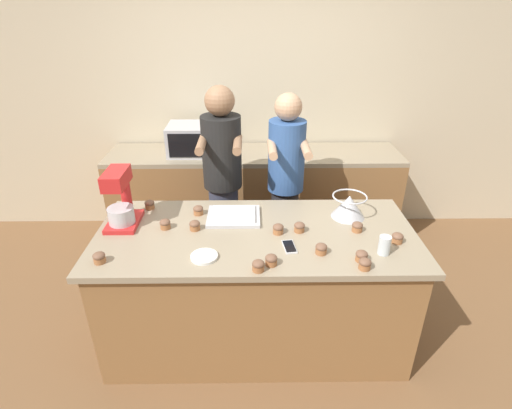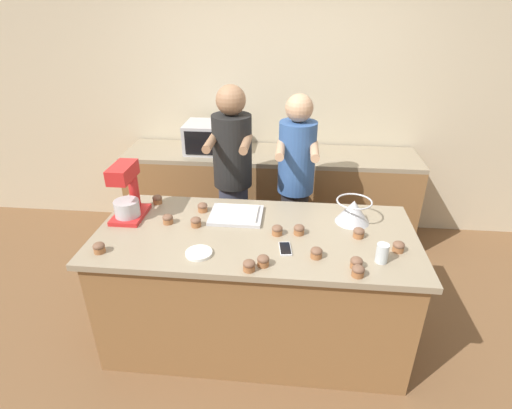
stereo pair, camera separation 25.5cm
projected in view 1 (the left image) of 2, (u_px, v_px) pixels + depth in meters
The scene contains 27 objects.
ground_plane at pixel (256, 333), 3.00m from camera, with size 16.00×16.00×0.00m, color brown.
back_wall at pixel (254, 99), 3.94m from camera, with size 10.00×0.06×2.70m.
island_counter at pixel (256, 286), 2.79m from camera, with size 2.08×0.94×0.88m.
back_counter at pixel (254, 196), 4.04m from camera, with size 2.80×0.60×0.92m.
person_left at pixel (223, 183), 3.26m from camera, with size 0.33×0.50×1.68m.
person_right at pixel (285, 186), 3.28m from camera, with size 0.31×0.49×1.62m.
stand_mixer at pixel (121, 201), 2.61m from camera, with size 0.20×0.30×0.39m.
mixing_bowl at pixel (349, 206), 2.74m from camera, with size 0.24×0.24×0.16m.
baking_tray at pixel (234, 216), 2.76m from camera, with size 0.36×0.30×0.04m.
microwave_oven at pixel (193, 139), 3.75m from camera, with size 0.46×0.38×0.28m.
cell_phone at pixel (289, 247), 2.43m from camera, with size 0.09×0.15×0.01m.
drinking_glass at pixel (384, 245), 2.35m from camera, with size 0.07×0.07×0.12m.
small_plate at pixel (204, 257), 2.33m from camera, with size 0.16×0.16×0.02m.
cupcake_0 at pixel (362, 256), 2.30m from camera, with size 0.07×0.07×0.07m.
cupcake_1 at pixel (99, 258), 2.28m from camera, with size 0.07×0.07×0.07m.
cupcake_2 at pixel (150, 204), 2.87m from camera, with size 0.07×0.07×0.07m.
cupcake_3 at pixel (278, 229), 2.57m from camera, with size 0.07×0.07×0.07m.
cupcake_4 at pixel (397, 238), 2.47m from camera, with size 0.07×0.07×0.07m.
cupcake_5 at pixel (198, 210), 2.80m from camera, with size 0.07×0.07×0.07m.
cupcake_6 at pixel (271, 260), 2.26m from camera, with size 0.07×0.07×0.07m.
cupcake_7 at pixel (165, 224), 2.62m from camera, with size 0.07×0.07×0.07m.
cupcake_8 at pixel (321, 249), 2.36m from camera, with size 0.07×0.07×0.07m.
cupcake_9 at pixel (365, 264), 2.23m from camera, with size 0.07×0.07×0.07m.
cupcake_10 at pixel (299, 227), 2.59m from camera, with size 0.07×0.07×0.07m.
cupcake_11 at pixel (195, 225), 2.61m from camera, with size 0.07×0.07×0.07m.
cupcake_12 at pixel (357, 227), 2.59m from camera, with size 0.07×0.07×0.07m.
cupcake_13 at pixel (258, 266), 2.21m from camera, with size 0.07×0.07×0.07m.
Camera 1 is at (-0.03, -2.22, 2.23)m, focal length 28.00 mm.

